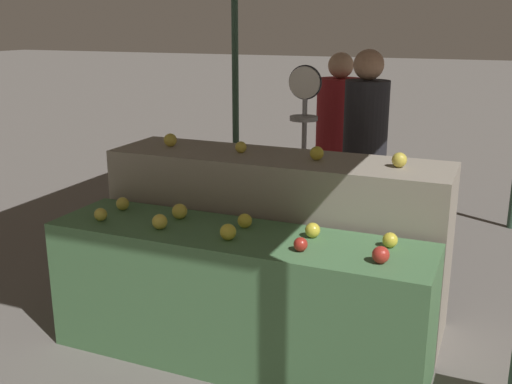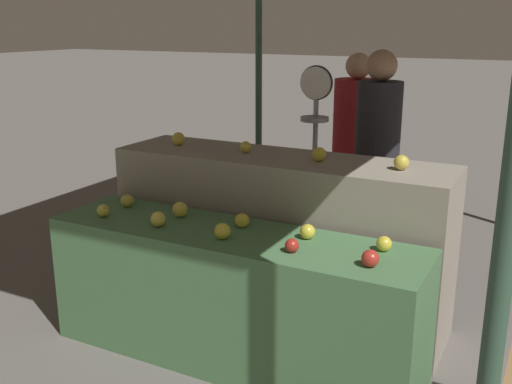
# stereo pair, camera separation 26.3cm
# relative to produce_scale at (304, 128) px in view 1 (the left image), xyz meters

# --- Properties ---
(ground_plane) EXTENTS (60.00, 60.00, 0.00)m
(ground_plane) POSITION_rel_produce_scale_xyz_m (0.07, -1.31, -1.10)
(ground_plane) COLOR #66605B
(display_counter_front) EXTENTS (2.10, 0.55, 0.75)m
(display_counter_front) POSITION_rel_produce_scale_xyz_m (0.07, -1.31, -0.73)
(display_counter_front) COLOR #4C7A4C
(display_counter_front) RESTS_ON ground_plane
(display_counter_back) EXTENTS (2.10, 0.55, 1.05)m
(display_counter_back) POSITION_rel_produce_scale_xyz_m (0.07, -0.71, -0.58)
(display_counter_back) COLOR gray
(display_counter_back) RESTS_ON ground_plane
(apple_front_0) EXTENTS (0.07, 0.07, 0.07)m
(apple_front_0) POSITION_rel_produce_scale_xyz_m (-0.73, -1.42, -0.32)
(apple_front_0) COLOR gold
(apple_front_0) RESTS_ON display_counter_front
(apple_front_1) EXTENTS (0.08, 0.08, 0.08)m
(apple_front_1) POSITION_rel_produce_scale_xyz_m (-0.34, -1.41, -0.31)
(apple_front_1) COLOR yellow
(apple_front_1) RESTS_ON display_counter_front
(apple_front_2) EXTENTS (0.09, 0.09, 0.09)m
(apple_front_2) POSITION_rel_produce_scale_xyz_m (0.07, -1.42, -0.31)
(apple_front_2) COLOR gold
(apple_front_2) RESTS_ON display_counter_front
(apple_front_3) EXTENTS (0.07, 0.07, 0.07)m
(apple_front_3) POSITION_rel_produce_scale_xyz_m (0.47, -1.42, -0.32)
(apple_front_3) COLOR #AD281E
(apple_front_3) RESTS_ON display_counter_front
(apple_front_4) EXTENTS (0.08, 0.08, 0.08)m
(apple_front_4) POSITION_rel_produce_scale_xyz_m (0.86, -1.42, -0.31)
(apple_front_4) COLOR #B72D23
(apple_front_4) RESTS_ON display_counter_front
(apple_front_5) EXTENTS (0.08, 0.08, 0.08)m
(apple_front_5) POSITION_rel_produce_scale_xyz_m (-0.73, -1.20, -0.32)
(apple_front_5) COLOR gold
(apple_front_5) RESTS_ON display_counter_front
(apple_front_6) EXTENTS (0.09, 0.09, 0.09)m
(apple_front_6) POSITION_rel_produce_scale_xyz_m (-0.33, -1.21, -0.31)
(apple_front_6) COLOR yellow
(apple_front_6) RESTS_ON display_counter_front
(apple_front_7) EXTENTS (0.08, 0.08, 0.08)m
(apple_front_7) POSITION_rel_produce_scale_xyz_m (0.07, -1.21, -0.31)
(apple_front_7) COLOR gold
(apple_front_7) RESTS_ON display_counter_front
(apple_front_8) EXTENTS (0.08, 0.08, 0.08)m
(apple_front_8) POSITION_rel_produce_scale_xyz_m (0.46, -1.21, -0.31)
(apple_front_8) COLOR gold
(apple_front_8) RESTS_ON display_counter_front
(apple_front_9) EXTENTS (0.08, 0.08, 0.08)m
(apple_front_9) POSITION_rel_produce_scale_xyz_m (0.86, -1.20, -0.32)
(apple_front_9) COLOR gold
(apple_front_9) RESTS_ON display_counter_front
(apple_back_0) EXTENTS (0.09, 0.09, 0.09)m
(apple_back_0) POSITION_rel_produce_scale_xyz_m (-0.68, -0.71, -0.01)
(apple_back_0) COLOR yellow
(apple_back_0) RESTS_ON display_counter_back
(apple_back_1) EXTENTS (0.07, 0.07, 0.07)m
(apple_back_1) POSITION_rel_produce_scale_xyz_m (-0.17, -0.71, -0.02)
(apple_back_1) COLOR yellow
(apple_back_1) RESTS_ON display_counter_back
(apple_back_2) EXTENTS (0.08, 0.08, 0.08)m
(apple_back_2) POSITION_rel_produce_scale_xyz_m (0.32, -0.72, -0.01)
(apple_back_2) COLOR gold
(apple_back_2) RESTS_ON display_counter_back
(apple_back_3) EXTENTS (0.08, 0.08, 0.08)m
(apple_back_3) POSITION_rel_produce_scale_xyz_m (0.80, -0.71, -0.01)
(apple_back_3) COLOR gold
(apple_back_3) RESTS_ON display_counter_back
(produce_scale) EXTENTS (0.24, 0.20, 1.55)m
(produce_scale) POSITION_rel_produce_scale_xyz_m (0.00, 0.00, 0.00)
(produce_scale) COLOR #99999E
(produce_scale) RESTS_ON ground_plane
(person_vendor_at_scale) EXTENTS (0.43, 0.43, 1.65)m
(person_vendor_at_scale) POSITION_rel_produce_scale_xyz_m (0.39, 0.23, -0.14)
(person_vendor_at_scale) COLOR #2D2D38
(person_vendor_at_scale) RESTS_ON ground_plane
(person_customer_left) EXTENTS (0.48, 0.48, 1.60)m
(person_customer_left) POSITION_rel_produce_scale_xyz_m (0.03, 0.82, -0.19)
(person_customer_left) COLOR #2D2D38
(person_customer_left) RESTS_ON ground_plane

